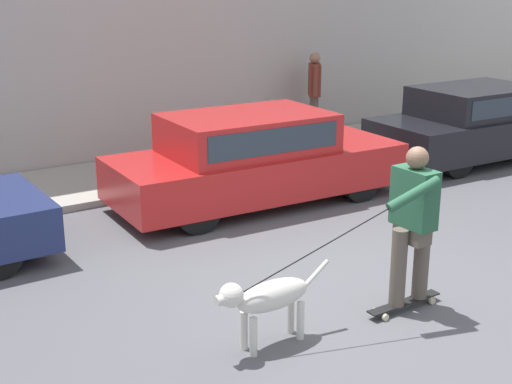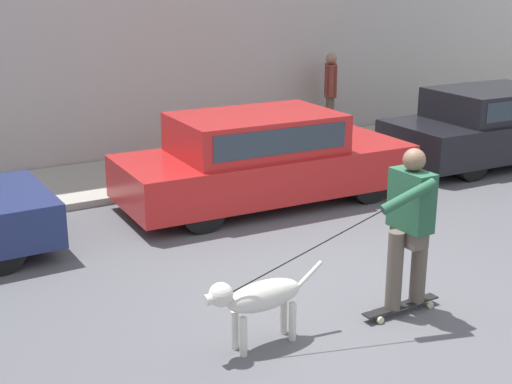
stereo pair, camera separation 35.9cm
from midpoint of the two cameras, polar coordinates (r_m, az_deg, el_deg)
The scene contains 7 objects.
ground_plane at distance 7.56m, azimuth 6.60°, elevation -8.36°, with size 36.00×36.00×0.00m, color #545459.
sidewalk_curb at distance 11.88m, azimuth -9.84°, elevation 1.36°, with size 30.00×2.13×0.11m.
parked_car_1 at distance 10.28m, azimuth -1.11°, elevation 2.56°, with size 4.34×1.80×1.34m.
parked_car_2 at distance 13.36m, azimuth 16.69°, elevation 5.21°, with size 4.18×1.80×1.32m.
dog at distance 6.40m, azimuth -0.74°, elevation -8.50°, with size 1.25×0.30×0.71m.
skateboarder at distance 7.03m, azimuth 10.95°, elevation -2.20°, with size 2.40×0.65×1.68m.
pedestrian_with_bag at distance 14.00m, azimuth 3.94°, elevation 8.04°, with size 0.48×0.64×1.66m.
Camera 1 is at (-4.54, -5.14, 3.25)m, focal length 50.00 mm.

